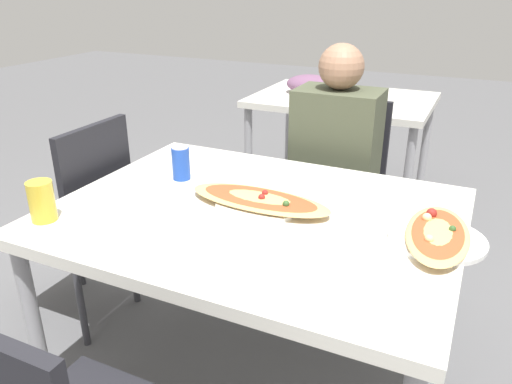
# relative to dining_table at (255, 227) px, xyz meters

# --- Properties ---
(ground_plane) EXTENTS (14.00, 14.00, 0.00)m
(ground_plane) POSITION_rel_dining_table_xyz_m (0.00, 0.00, -0.67)
(ground_plane) COLOR #59595B
(dining_table) EXTENTS (1.29, 0.99, 0.73)m
(dining_table) POSITION_rel_dining_table_xyz_m (0.00, 0.00, 0.00)
(dining_table) COLOR silver
(dining_table) RESTS_ON ground_plane
(chair_far_seated) EXTENTS (0.40, 0.40, 0.91)m
(chair_far_seated) POSITION_rel_dining_table_xyz_m (0.06, 0.83, -0.15)
(chair_far_seated) COLOR black
(chair_far_seated) RESTS_ON ground_plane
(chair_side_left) EXTENTS (0.40, 0.40, 0.91)m
(chair_side_left) POSITION_rel_dining_table_xyz_m (-0.83, 0.06, -0.15)
(chair_side_left) COLOR black
(chair_side_left) RESTS_ON ground_plane
(person_seated) EXTENTS (0.36, 0.27, 1.19)m
(person_seated) POSITION_rel_dining_table_xyz_m (0.06, 0.71, 0.03)
(person_seated) COLOR #2D2D38
(person_seated) RESTS_ON ground_plane
(pizza_main) EXTENTS (0.50, 0.29, 0.05)m
(pizza_main) POSITION_rel_dining_table_xyz_m (0.00, 0.03, 0.08)
(pizza_main) COLOR white
(pizza_main) RESTS_ON dining_table
(soda_can) EXTENTS (0.07, 0.07, 0.12)m
(soda_can) POSITION_rel_dining_table_xyz_m (-0.37, 0.13, 0.13)
(soda_can) COLOR #1E47B2
(soda_can) RESTS_ON dining_table
(drink_glass) EXTENTS (0.08, 0.08, 0.13)m
(drink_glass) POSITION_rel_dining_table_xyz_m (-0.56, -0.34, 0.13)
(drink_glass) COLOR gold
(drink_glass) RESTS_ON dining_table
(pizza_second) EXTENTS (0.28, 0.40, 0.06)m
(pizza_second) POSITION_rel_dining_table_xyz_m (0.56, 0.03, 0.08)
(pizza_second) COLOR white
(pizza_second) RESTS_ON dining_table
(background_table) EXTENTS (1.10, 0.80, 0.85)m
(background_table) POSITION_rel_dining_table_xyz_m (-0.25, 1.75, 0.01)
(background_table) COLOR silver
(background_table) RESTS_ON ground_plane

